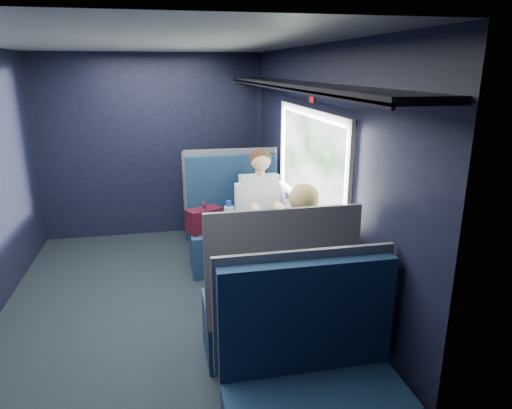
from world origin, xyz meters
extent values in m
cube|color=black|center=(0.00, 0.00, -0.01)|extent=(2.80, 4.20, 0.01)
cube|color=black|center=(1.45, 0.00, 1.15)|extent=(0.10, 4.20, 2.30)
cube|color=black|center=(0.00, 2.15, 1.15)|extent=(2.80, 0.10, 2.30)
cube|color=black|center=(0.00, -2.15, 1.15)|extent=(2.80, 0.10, 2.30)
cube|color=silver|center=(0.00, 0.00, 2.35)|extent=(2.80, 4.20, 0.10)
cube|color=beige|center=(1.38, 0.00, 1.74)|extent=(0.03, 1.84, 0.07)
cube|color=beige|center=(1.38, 0.00, 0.90)|extent=(0.03, 1.84, 0.07)
cube|color=beige|center=(1.38, -0.89, 1.32)|extent=(0.03, 0.07, 0.78)
cube|color=beige|center=(1.38, 0.89, 1.32)|extent=(0.03, 0.07, 0.78)
cube|color=black|center=(1.22, 0.00, 1.98)|extent=(0.36, 4.10, 0.04)
cube|color=black|center=(1.05, 0.00, 1.96)|extent=(0.02, 4.10, 0.03)
cube|color=red|center=(1.38, 0.00, 1.89)|extent=(0.01, 0.10, 0.12)
cylinder|color=#54565E|center=(0.88, 0.00, 0.35)|extent=(0.08, 0.08, 0.70)
cube|color=silver|center=(1.06, 0.00, 0.72)|extent=(0.62, 1.00, 0.04)
cube|color=#0D203C|center=(0.85, 0.78, 0.23)|extent=(1.00, 0.50, 0.45)
cube|color=#0D203C|center=(0.85, 1.08, 0.82)|extent=(1.00, 0.10, 0.75)
cube|color=#54565E|center=(0.85, 1.14, 0.85)|extent=(1.04, 0.03, 0.82)
cube|color=#54565E|center=(0.85, 0.73, 0.55)|extent=(0.06, 0.40, 0.20)
cube|color=#420E1D|center=(0.50, 0.77, 0.58)|extent=(0.40, 0.32, 0.25)
cylinder|color=#420E1D|center=(0.50, 0.77, 0.76)|extent=(0.09, 0.15, 0.03)
cylinder|color=silver|center=(0.76, 0.72, 0.59)|extent=(0.10, 0.10, 0.27)
cylinder|color=#1A36C4|center=(0.76, 0.72, 0.75)|extent=(0.06, 0.06, 0.06)
cube|color=#0D203C|center=(0.85, -0.78, 0.23)|extent=(1.00, 0.50, 0.45)
cube|color=#0D203C|center=(0.85, -1.08, 0.82)|extent=(1.00, 0.10, 0.75)
cube|color=#54565E|center=(0.85, -1.14, 0.85)|extent=(1.04, 0.03, 0.82)
cube|color=#54565E|center=(0.85, -0.73, 0.55)|extent=(0.06, 0.40, 0.20)
cube|color=#0D203C|center=(0.85, 1.88, 0.23)|extent=(1.00, 0.40, 0.45)
cube|color=#0D203C|center=(0.85, 1.64, 0.78)|extent=(1.00, 0.10, 0.66)
cube|color=#54565E|center=(0.85, 1.59, 0.80)|extent=(1.04, 0.03, 0.72)
cube|color=#0D203C|center=(0.85, -1.64, 0.78)|extent=(1.00, 0.10, 0.66)
cube|color=#54565E|center=(0.85, -1.59, 0.80)|extent=(1.04, 0.03, 0.72)
cube|color=black|center=(1.10, 0.64, 0.53)|extent=(0.36, 0.44, 0.16)
cube|color=black|center=(1.10, 0.44, 0.23)|extent=(0.32, 0.12, 0.45)
cube|color=#B3BCD3|center=(1.10, 0.80, 0.78)|extent=(0.40, 0.29, 0.53)
cylinder|color=#D8A88C|center=(1.10, 0.76, 1.06)|extent=(0.10, 0.10, 0.06)
sphere|color=#D8A88C|center=(1.10, 0.74, 1.20)|extent=(0.21, 0.21, 0.21)
sphere|color=#382114|center=(1.10, 0.76, 1.21)|extent=(0.22, 0.22, 0.22)
cube|color=#B3BCD3|center=(0.88, 0.76, 0.78)|extent=(0.09, 0.12, 0.34)
cube|color=#B3BCD3|center=(1.32, 0.76, 0.78)|extent=(0.09, 0.12, 0.34)
cube|color=black|center=(1.10, -0.64, 0.53)|extent=(0.36, 0.44, 0.16)
cube|color=black|center=(1.10, -0.44, 0.23)|extent=(0.32, 0.12, 0.45)
cube|color=black|center=(1.10, -0.80, 0.78)|extent=(0.40, 0.29, 0.53)
cylinder|color=#D8A88C|center=(1.10, -0.76, 1.06)|extent=(0.10, 0.10, 0.06)
sphere|color=#D8A88C|center=(1.10, -0.74, 1.20)|extent=(0.21, 0.21, 0.21)
sphere|color=tan|center=(1.10, -0.76, 1.21)|extent=(0.22, 0.22, 0.22)
cube|color=black|center=(0.88, -0.76, 0.78)|extent=(0.09, 0.12, 0.34)
cube|color=black|center=(1.32, -0.76, 0.78)|extent=(0.09, 0.12, 0.34)
cube|color=tan|center=(1.10, -0.86, 0.90)|extent=(0.26, 0.07, 0.36)
cube|color=white|center=(1.05, -0.05, 0.74)|extent=(0.66, 0.81, 0.01)
cube|color=silver|center=(1.20, 0.02, 0.75)|extent=(0.23, 0.31, 0.01)
cube|color=silver|center=(1.31, 0.02, 0.86)|extent=(0.01, 0.30, 0.21)
cube|color=black|center=(1.30, 0.02, 0.86)|extent=(0.01, 0.27, 0.17)
cylinder|color=silver|center=(1.26, 0.27, 0.82)|extent=(0.06, 0.06, 0.17)
cylinder|color=#1A36C4|center=(1.26, 0.27, 0.93)|extent=(0.03, 0.03, 0.04)
cylinder|color=white|center=(1.33, 0.44, 0.78)|extent=(0.07, 0.07, 0.09)
camera|label=1|loc=(0.12, -3.79, 2.11)|focal=32.00mm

